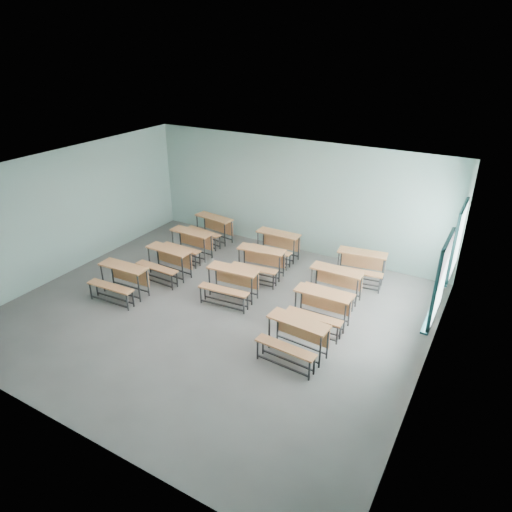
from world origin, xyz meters
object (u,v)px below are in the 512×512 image
at_px(desk_unit_r1c0, 166,259).
at_px(desk_unit_r2c1, 260,259).
at_px(desk_unit_r0c0, 121,277).
at_px(desk_unit_r2c0, 189,241).
at_px(desk_unit_r0c2, 295,334).
at_px(desk_unit_r3c0, 212,226).
at_px(desk_unit_r3c1, 276,242).
at_px(desk_unit_r3c2, 361,263).
at_px(desk_unit_r1c2, 321,305).
at_px(desk_unit_r1c1, 231,280).
at_px(desk_unit_r2c2, 335,281).

bearing_deg(desk_unit_r1c0, desk_unit_r2c1, 30.94).
relative_size(desk_unit_r0c0, desk_unit_r2c0, 1.02).
relative_size(desk_unit_r0c2, desk_unit_r3c0, 0.96).
xyz_separation_m(desk_unit_r0c0, desk_unit_r2c0, (0.12, 2.49, 0.00)).
relative_size(desk_unit_r2c1, desk_unit_r3c1, 1.07).
relative_size(desk_unit_r0c2, desk_unit_r2c0, 1.03).
height_order(desk_unit_r2c0, desk_unit_r2c1, same).
height_order(desk_unit_r2c0, desk_unit_r3c0, same).
distance_m(desk_unit_r3c0, desk_unit_r3c2, 4.69).
xyz_separation_m(desk_unit_r0c2, desk_unit_r3c1, (-2.31, 3.64, 0.00)).
distance_m(desk_unit_r0c0, desk_unit_r1c0, 1.32).
bearing_deg(desk_unit_r2c0, desk_unit_r0c2, -28.44).
height_order(desk_unit_r1c0, desk_unit_r3c2, same).
bearing_deg(desk_unit_r2c0, desk_unit_r2c1, 0.15).
relative_size(desk_unit_r1c0, desk_unit_r2c0, 1.00).
height_order(desk_unit_r3c0, desk_unit_r3c1, same).
relative_size(desk_unit_r1c2, desk_unit_r3c1, 1.01).
distance_m(desk_unit_r1c0, desk_unit_r3c0, 2.47).
bearing_deg(desk_unit_r1c1, desk_unit_r3c0, 127.05).
distance_m(desk_unit_r0c0, desk_unit_r3c2, 5.90).
relative_size(desk_unit_r0c0, desk_unit_r1c2, 1.02).
relative_size(desk_unit_r0c0, desk_unit_r3c2, 0.95).
bearing_deg(desk_unit_r3c1, desk_unit_r0c0, -122.49).
distance_m(desk_unit_r3c1, desk_unit_r3c2, 2.43).
xyz_separation_m(desk_unit_r1c0, desk_unit_r2c2, (4.16, 1.06, 0.00)).
bearing_deg(desk_unit_r1c1, desk_unit_r1c2, -4.76).
xyz_separation_m(desk_unit_r0c0, desk_unit_r2c2, (4.48, 2.34, 0.00)).
relative_size(desk_unit_r1c0, desk_unit_r1c2, 1.00).
height_order(desk_unit_r0c2, desk_unit_r2c0, same).
relative_size(desk_unit_r0c2, desk_unit_r3c2, 0.96).
bearing_deg(desk_unit_r2c1, desk_unit_r0c0, -141.06).
bearing_deg(desk_unit_r3c0, desk_unit_r3c2, 5.59).
relative_size(desk_unit_r2c1, desk_unit_r2c2, 1.06).
distance_m(desk_unit_r1c2, desk_unit_r3c2, 2.37).
height_order(desk_unit_r1c0, desk_unit_r2c1, same).
bearing_deg(desk_unit_r1c0, desk_unit_r2c2, 15.77).
height_order(desk_unit_r2c1, desk_unit_r3c1, same).
relative_size(desk_unit_r2c0, desk_unit_r2c2, 1.00).
bearing_deg(desk_unit_r0c2, desk_unit_r1c1, 155.28).
relative_size(desk_unit_r2c0, desk_unit_r3c0, 0.94).
height_order(desk_unit_r1c0, desk_unit_r2c0, same).
xyz_separation_m(desk_unit_r0c0, desk_unit_r1c0, (0.32, 1.28, 0.00)).
distance_m(desk_unit_r1c0, desk_unit_r1c2, 4.29).
distance_m(desk_unit_r0c2, desk_unit_r2c1, 3.31).
bearing_deg(desk_unit_r2c2, desk_unit_r2c0, 177.36).
height_order(desk_unit_r2c1, desk_unit_r2c2, same).
bearing_deg(desk_unit_r3c1, desk_unit_r2c0, -152.85).
xyz_separation_m(desk_unit_r1c1, desk_unit_r3c0, (-2.33, 2.56, 0.00)).
bearing_deg(desk_unit_r3c2, desk_unit_r2c0, -174.87).
distance_m(desk_unit_r1c0, desk_unit_r3c1, 3.05).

